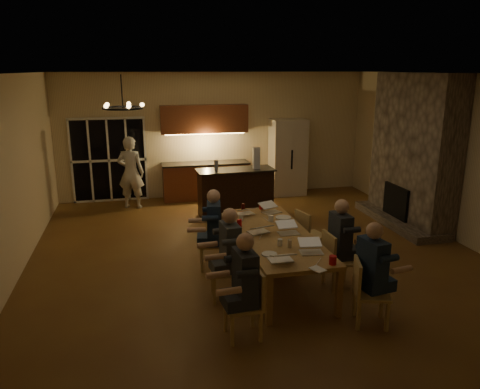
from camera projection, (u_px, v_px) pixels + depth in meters
name	position (u px, v px, depth m)	size (l,w,h in m)	color
floor	(259.00, 258.00, 8.36)	(9.00, 9.00, 0.00)	brown
back_wall	(214.00, 135.00, 12.20)	(8.00, 0.04, 3.20)	beige
left_wall	(4.00, 183.00, 7.09)	(0.04, 9.00, 3.20)	beige
right_wall	(465.00, 160.00, 8.81)	(0.04, 9.00, 3.20)	beige
ceiling	(261.00, 72.00, 7.53)	(8.00, 9.00, 0.04)	white
french_doors	(109.00, 160.00, 11.72)	(1.86, 0.08, 2.10)	black
fireplace	(414.00, 151.00, 9.87)	(0.58, 2.50, 3.20)	#74665B
kitchenette	(205.00, 153.00, 11.94)	(2.24, 0.68, 2.40)	brown
refrigerator	(288.00, 157.00, 12.42)	(0.90, 0.68, 2.00)	beige
dining_table	(274.00, 256.00, 7.49)	(1.10, 2.89, 0.75)	#A07E40
bar_island	(235.00, 192.00, 10.69)	(1.75, 0.68, 1.08)	black
chair_left_near	(243.00, 304.00, 5.80)	(0.44, 0.44, 0.89)	tan
chair_left_mid	(226.00, 270.00, 6.80)	(0.44, 0.44, 0.89)	tan
chair_left_far	(212.00, 243.00, 7.85)	(0.44, 0.44, 0.89)	tan
chair_right_near	(372.00, 293.00, 6.09)	(0.44, 0.44, 0.89)	tan
chair_right_mid	(340.00, 260.00, 7.15)	(0.44, 0.44, 0.89)	tan
chair_right_far	(311.00, 235.00, 8.23)	(0.44, 0.44, 0.89)	tan
person_left_near	(245.00, 286.00, 5.74)	(0.60, 0.60, 1.38)	#262B31
person_right_near	(371.00, 272.00, 6.12)	(0.60, 0.60, 1.38)	#1C2E46
person_left_mid	(230.00, 254.00, 6.73)	(0.60, 0.60, 1.38)	#373B41
person_right_mid	(340.00, 243.00, 7.18)	(0.60, 0.60, 1.38)	#262B31
person_left_far	(214.00, 230.00, 7.75)	(0.60, 0.60, 1.38)	#1C2E46
standing_person	(131.00, 172.00, 11.19)	(0.64, 0.42, 1.74)	silver
chandelier	(123.00, 108.00, 6.42)	(0.56, 0.56, 0.03)	black
laptop_a	(281.00, 253.00, 6.33)	(0.32, 0.28, 0.23)	silver
laptop_b	(312.00, 245.00, 6.59)	(0.32, 0.28, 0.23)	silver
laptop_c	(259.00, 226.00, 7.42)	(0.32, 0.28, 0.23)	silver
laptop_d	(289.00, 227.00, 7.36)	(0.32, 0.28, 0.23)	silver
laptop_e	(245.00, 208.00, 8.35)	(0.32, 0.28, 0.23)	silver
laptop_f	(272.00, 207.00, 8.44)	(0.32, 0.28, 0.23)	silver
mug_front	(280.00, 242.00, 6.89)	(0.07, 0.07, 0.10)	white
mug_mid	(271.00, 218.00, 7.98)	(0.09, 0.09, 0.10)	white
mug_back	(241.00, 217.00, 8.04)	(0.08, 0.08, 0.10)	white
redcup_near	(333.00, 260.00, 6.22)	(0.10, 0.10, 0.12)	#B00B0F
redcup_mid	(239.00, 223.00, 7.71)	(0.08, 0.08, 0.12)	#B00B0F
redcup_far	(261.00, 206.00, 8.68)	(0.08, 0.08, 0.12)	#B00B0F
can_silver	(290.00, 244.00, 6.80)	(0.06, 0.06, 0.12)	#B2B2B7
can_cola	(243.00, 207.00, 8.61)	(0.07, 0.07, 0.12)	#3F0F0C
plate_near	(310.00, 242.00, 7.00)	(0.27, 0.27, 0.02)	white
plate_left	(269.00, 254.00, 6.55)	(0.22, 0.22, 0.02)	white
plate_far	(283.00, 218.00, 8.17)	(0.27, 0.27, 0.02)	white
notepad	(318.00, 269.00, 6.07)	(0.15, 0.20, 0.01)	white
bar_bottle	(216.00, 165.00, 10.39)	(0.09, 0.09, 0.24)	#99999E
bar_blender	(256.00, 158.00, 10.55)	(0.15, 0.15, 0.48)	silver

